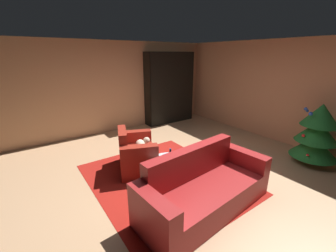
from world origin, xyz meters
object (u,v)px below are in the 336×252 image
couch_red (203,189)px  bottle_on_table (170,159)px  coffee_table (169,163)px  decorated_tree (317,133)px  bookshelf_unit (173,90)px  book_stack_on_table (170,158)px  armchair_red (136,154)px

couch_red → bottle_on_table: bearing=-169.7°
coffee_table → decorated_tree: bearing=68.6°
bottle_on_table → couch_red: bearing=10.3°
bookshelf_unit → book_stack_on_table: (2.94, -2.23, -0.58)m
book_stack_on_table → bookshelf_unit: bearing=142.9°
armchair_red → coffee_table: 0.80m
couch_red → decorated_tree: 2.84m
decorated_tree → bookshelf_unit: bearing=-171.6°
couch_red → coffee_table: size_ratio=3.29×
coffee_table → bookshelf_unit: bearing=142.7°
bookshelf_unit → book_stack_on_table: size_ratio=10.08×
bookshelf_unit → couch_red: 4.41m
armchair_red → book_stack_on_table: size_ratio=5.17×
armchair_red → book_stack_on_table: 0.83m
couch_red → book_stack_on_table: couch_red is taller
armchair_red → book_stack_on_table: bearing=18.1°
bookshelf_unit → book_stack_on_table: bearing=-37.1°
couch_red → bottle_on_table: 0.71m
armchair_red → coffee_table: armchair_red is taller
couch_red → armchair_red: bearing=-169.9°
coffee_table → bottle_on_table: 0.24m
bookshelf_unit → armchair_red: bookshelf_unit is taller
coffee_table → decorated_tree: 3.06m
bookshelf_unit → decorated_tree: 4.11m
coffee_table → book_stack_on_table: book_stack_on_table is taller
book_stack_on_table → bottle_on_table: bottle_on_table is taller
book_stack_on_table → bottle_on_table: bearing=-33.0°
bookshelf_unit → couch_red: (3.74, -2.20, -0.76)m
book_stack_on_table → bottle_on_table: size_ratio=0.74×
bookshelf_unit → armchair_red: 3.38m
bookshelf_unit → bottle_on_table: size_ratio=7.48×
armchair_red → decorated_tree: bearing=58.8°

